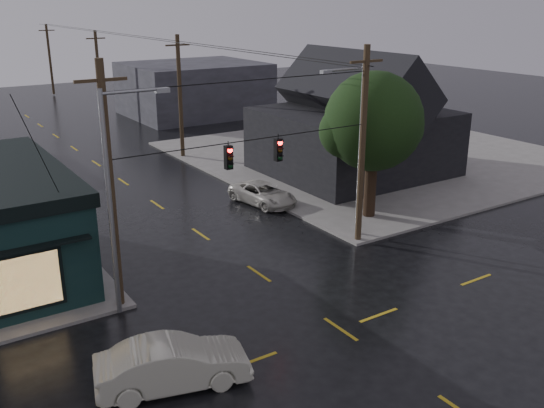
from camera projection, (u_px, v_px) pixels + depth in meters
ground_plane at (340, 329)px, 23.57m from camera, size 160.00×160.00×0.00m
sidewalk_ne at (375, 154)px, 49.76m from camera, size 28.00×28.00×0.15m
ne_building at (354, 113)px, 43.38m from camera, size 12.60×11.60×8.75m
corner_tree at (374, 122)px, 33.79m from camera, size 5.60×5.60×8.37m
utility_pole_nw at (121, 306)px, 25.35m from camera, size 2.00×0.32×10.15m
utility_pole_ne at (358, 241)px, 32.09m from camera, size 2.00×0.32×10.15m
utility_pole_far_a at (183, 157)px, 49.12m from camera, size 2.00×0.32×9.65m
utility_pole_far_b at (103, 119)px, 64.97m from camera, size 2.00×0.32×9.15m
utility_pole_far_c at (54, 95)px, 80.82m from camera, size 2.00×0.32×9.15m
span_signal_assembly at (254, 153)px, 26.94m from camera, size 13.00×0.48×1.23m
streetlight_nw at (120, 315)px, 24.64m from camera, size 5.40×0.30×9.15m
streetlight_ne at (356, 235)px, 32.90m from camera, size 5.40×0.30×9.15m
bg_building_east at (194, 89)px, 66.62m from camera, size 14.00×12.00×5.60m
sedan_cream at (173, 364)px, 19.86m from camera, size 5.33×2.99×1.66m
suv_silver at (263, 194)px, 37.79m from camera, size 2.93×5.04×1.32m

